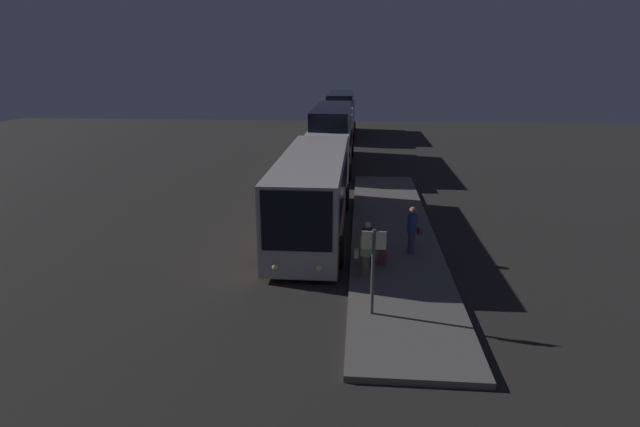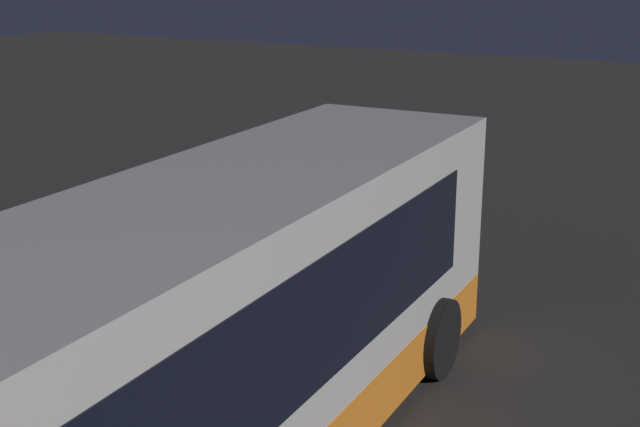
{
  "view_description": "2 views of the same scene",
  "coord_description": "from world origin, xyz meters",
  "views": [
    {
      "loc": [
        19.51,
        1.85,
        6.89
      ],
      "look_at": [
        3.57,
        0.55,
        1.96
      ],
      "focal_mm": 28.0,
      "sensor_mm": 36.0,
      "label": 1
    },
    {
      "loc": [
        -6.99,
        -4.9,
        5.51
      ],
      "look_at": [
        3.57,
        0.55,
        1.96
      ],
      "focal_mm": 50.0,
      "sensor_mm": 36.0,
      "label": 2
    }
  ],
  "objects": [
    {
      "name": "passenger_boarding",
      "position": [
        4.54,
        2.08,
        1.01
      ],
      "size": [
        0.39,
        0.56,
        1.57
      ],
      "rotation": [
        0.0,
        0.0,
        3.12
      ],
      "color": "#6B604C",
      "rests_on": "platform"
    },
    {
      "name": "bus_second",
      "position": [
        -13.84,
        -0.05,
        1.74
      ],
      "size": [
        11.66,
        2.82,
        3.95
      ],
      "color": "silver",
      "rests_on": "ground"
    },
    {
      "name": "suitcase",
      "position": [
        3.43,
        2.7,
        0.51
      ],
      "size": [
        0.45,
        0.25,
        0.89
      ],
      "color": "maroon",
      "rests_on": "platform"
    },
    {
      "name": "passenger_with_bags",
      "position": [
        3.76,
        2.16,
        1.03
      ],
      "size": [
        0.55,
        0.55,
        1.59
      ],
      "rotation": [
        0.0,
        0.0,
        -2.25
      ],
      "color": "#2D2D33",
      "rests_on": "platform"
    },
    {
      "name": "platform",
      "position": [
        0.0,
        3.26,
        0.09
      ],
      "size": [
        20.0,
        3.32,
        0.18
      ],
      "color": "#605B56",
      "rests_on": "ground"
    },
    {
      "name": "bus_third",
      "position": [
        -27.99,
        -0.05,
        1.78
      ],
      "size": [
        11.35,
        2.73,
        3.99
      ],
      "color": "silver",
      "rests_on": "ground"
    },
    {
      "name": "sign_post",
      "position": [
        7.06,
        2.27,
        1.73
      ],
      "size": [
        0.1,
        0.65,
        2.45
      ],
      "color": "#4C4C51",
      "rests_on": "platform"
    },
    {
      "name": "ground",
      "position": [
        0.0,
        0.0,
        0.0
      ],
      "size": [
        80.0,
        80.0,
        0.0
      ],
      "primitive_type": "plane",
      "color": "#2B2826"
    },
    {
      "name": "bus_lead",
      "position": [
        -0.32,
        -0.05,
        1.61
      ],
      "size": [
        10.85,
        2.82,
        3.23
      ],
      "color": "#B2ADA8",
      "rests_on": "ground"
    },
    {
      "name": "passenger_waiting",
      "position": [
        2.4,
        3.79,
        1.13
      ],
      "size": [
        0.43,
        0.58,
        1.75
      ],
      "rotation": [
        0.0,
        0.0,
        0.21
      ],
      "color": "#4C476B",
      "rests_on": "platform"
    }
  ]
}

